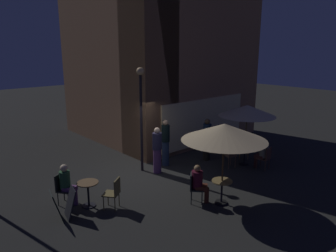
% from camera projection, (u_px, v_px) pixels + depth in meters
% --- Properties ---
extents(ground_plane, '(60.00, 60.00, 0.00)m').
position_uv_depth(ground_plane, '(143.00, 175.00, 11.69)').
color(ground_plane, black).
extents(cafe_building, '(7.58, 7.51, 9.72)m').
position_uv_depth(cafe_building, '(155.00, 42.00, 14.81)').
color(cafe_building, '#A3734F').
rests_on(cafe_building, ground).
extents(street_lamp_near_corner, '(0.28, 0.28, 3.90)m').
position_uv_depth(street_lamp_near_corner, '(141.00, 104.00, 11.51)').
color(street_lamp_near_corner, black).
rests_on(street_lamp_near_corner, ground).
extents(menu_sandwich_board, '(0.73, 0.67, 0.83)m').
position_uv_depth(menu_sandwich_board, '(63.00, 204.00, 8.60)').
color(menu_sandwich_board, black).
rests_on(menu_sandwich_board, ground).
extents(cafe_table_0, '(0.61, 0.61, 0.74)m').
position_uv_depth(cafe_table_0, '(222.00, 188.00, 9.43)').
color(cafe_table_0, black).
rests_on(cafe_table_0, ground).
extents(cafe_table_1, '(0.74, 0.74, 0.76)m').
position_uv_depth(cafe_table_1, '(245.00, 151.00, 12.62)').
color(cafe_table_1, black).
rests_on(cafe_table_1, ground).
extents(cafe_table_2, '(0.63, 0.63, 0.76)m').
position_uv_depth(cafe_table_2, '(88.00, 190.00, 9.27)').
color(cafe_table_2, black).
rests_on(cafe_table_2, ground).
extents(patio_umbrella_0, '(2.47, 2.47, 2.48)m').
position_uv_depth(patio_umbrella_0, '(224.00, 132.00, 9.01)').
color(patio_umbrella_0, black).
rests_on(patio_umbrella_0, ground).
extents(patio_umbrella_1, '(2.19, 2.19, 2.42)m').
position_uv_depth(patio_umbrella_1, '(247.00, 111.00, 12.23)').
color(patio_umbrella_1, black).
rests_on(patio_umbrella_1, ground).
extents(cafe_chair_0, '(0.57, 0.57, 0.92)m').
position_uv_depth(cafe_chair_0, '(194.00, 185.00, 9.51)').
color(cafe_chair_0, '#202525').
rests_on(cafe_chair_0, ground).
extents(cafe_chair_1, '(0.48, 0.48, 0.90)m').
position_uv_depth(cafe_chair_1, '(266.00, 157.00, 12.06)').
color(cafe_chair_1, '#503125').
rests_on(cafe_chair_1, ground).
extents(cafe_chair_2, '(0.60, 0.60, 0.87)m').
position_uv_depth(cafe_chair_2, '(244.00, 145.00, 13.45)').
color(cafe_chair_2, brown).
rests_on(cafe_chair_2, ground).
extents(cafe_chair_3, '(0.50, 0.50, 0.98)m').
position_uv_depth(cafe_chair_3, '(228.00, 153.00, 12.29)').
color(cafe_chair_3, brown).
rests_on(cafe_chair_3, ground).
extents(cafe_chair_4, '(0.60, 0.60, 0.94)m').
position_uv_depth(cafe_chair_4, '(62.00, 186.00, 9.43)').
color(cafe_chair_4, black).
rests_on(cafe_chair_4, ground).
extents(cafe_chair_5, '(0.60, 0.60, 0.93)m').
position_uv_depth(cafe_chair_5, '(114.00, 191.00, 9.11)').
color(cafe_chair_5, brown).
rests_on(cafe_chair_5, ground).
extents(patron_seated_0, '(0.51, 0.52, 1.20)m').
position_uv_depth(patron_seated_0, '(199.00, 181.00, 9.46)').
color(patron_seated_0, '#4D2217').
rests_on(patron_seated_0, ground).
extents(patron_seated_1, '(0.38, 0.54, 1.21)m').
position_uv_depth(patron_seated_1, '(262.00, 152.00, 12.12)').
color(patron_seated_1, '#43211D').
rests_on(patron_seated_1, ground).
extents(patron_seated_2, '(0.47, 0.51, 1.25)m').
position_uv_depth(patron_seated_2, '(67.00, 182.00, 9.36)').
color(patron_seated_2, '#603769').
rests_on(patron_seated_2, ground).
extents(patron_standing_3, '(0.35, 0.35, 1.75)m').
position_uv_depth(patron_standing_3, '(157.00, 150.00, 11.72)').
color(patron_standing_3, '#5B3566').
rests_on(patron_standing_3, ground).
extents(patron_standing_4, '(0.34, 0.34, 1.76)m').
position_uv_depth(patron_standing_4, '(207.00, 139.00, 13.06)').
color(patron_standing_4, black).
rests_on(patron_standing_4, ground).
extents(patron_standing_5, '(0.33, 0.33, 1.85)m').
position_uv_depth(patron_standing_5, '(166.00, 142.00, 12.46)').
color(patron_standing_5, navy).
rests_on(patron_standing_5, ground).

